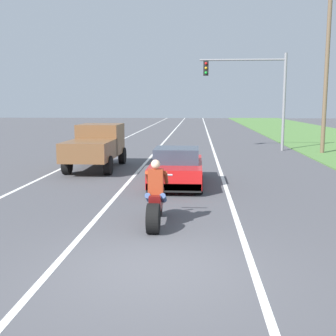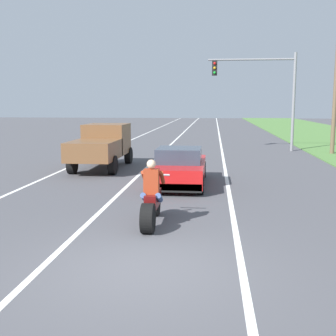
# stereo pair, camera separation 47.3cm
# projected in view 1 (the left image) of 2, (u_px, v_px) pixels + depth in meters

# --- Properties ---
(ground_plane) EXTENTS (160.00, 160.00, 0.00)m
(ground_plane) POSITION_uv_depth(u_px,v_px,m) (153.00, 268.00, 7.64)
(ground_plane) COLOR #4C4C51
(lane_stripe_left_solid) EXTENTS (0.14, 120.00, 0.01)m
(lane_stripe_left_solid) POSITION_uv_depth(u_px,v_px,m) (103.00, 149.00, 27.74)
(lane_stripe_left_solid) COLOR white
(lane_stripe_left_solid) RESTS_ON ground
(lane_stripe_right_solid) EXTENTS (0.14, 120.00, 0.01)m
(lane_stripe_right_solid) POSITION_uv_depth(u_px,v_px,m) (213.00, 150.00, 27.25)
(lane_stripe_right_solid) COLOR white
(lane_stripe_right_solid) RESTS_ON ground
(lane_stripe_centre_dashed) EXTENTS (0.14, 120.00, 0.01)m
(lane_stripe_centre_dashed) POSITION_uv_depth(u_px,v_px,m) (157.00, 149.00, 27.49)
(lane_stripe_centre_dashed) COLOR white
(lane_stripe_centre_dashed) RESTS_ON ground
(motorcycle_with_rider) EXTENTS (0.70, 2.21, 1.62)m
(motorcycle_with_rider) POSITION_uv_depth(u_px,v_px,m) (156.00, 202.00, 10.20)
(motorcycle_with_rider) COLOR black
(motorcycle_with_rider) RESTS_ON ground
(sports_car_red) EXTENTS (1.84, 4.30, 1.37)m
(sports_car_red) POSITION_uv_depth(u_px,v_px,m) (177.00, 168.00, 15.40)
(sports_car_red) COLOR red
(sports_car_red) RESTS_ON ground
(pickup_truck_left_lane_brown) EXTENTS (2.02, 4.80, 1.98)m
(pickup_truck_left_lane_brown) POSITION_uv_depth(u_px,v_px,m) (96.00, 144.00, 19.14)
(pickup_truck_left_lane_brown) COLOR brown
(pickup_truck_left_lane_brown) RESTS_ON ground
(traffic_light_mast_near) EXTENTS (5.35, 0.34, 6.00)m
(traffic_light_mast_near) POSITION_uv_depth(u_px,v_px,m) (257.00, 85.00, 26.29)
(traffic_light_mast_near) COLOR gray
(traffic_light_mast_near) RESTS_ON ground
(utility_pole_roadside) EXTENTS (0.24, 0.24, 8.73)m
(utility_pole_roadside) POSITION_uv_depth(u_px,v_px,m) (326.00, 78.00, 24.44)
(utility_pole_roadside) COLOR brown
(utility_pole_roadside) RESTS_ON ground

